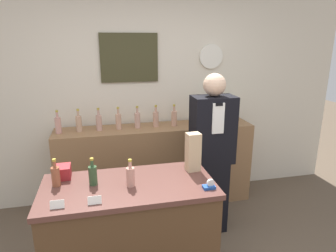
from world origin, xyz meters
TOP-DOWN VIEW (x-y plane):
  - back_wall at (0.00, 2.00)m, footprint 5.20×0.09m
  - back_shelf at (0.08, 1.72)m, footprint 2.34×0.44m
  - display_counter at (-0.37, 0.44)m, footprint 1.31×0.65m
  - shopkeeper at (0.54, 1.05)m, footprint 0.42×0.27m
  - potted_plant at (0.96, 1.72)m, footprint 0.23×0.23m
  - paper_bag at (0.18, 0.57)m, footprint 0.12×0.10m
  - tape_dispenser at (0.21, 0.24)m, footprint 0.09×0.06m
  - price_card_left at (-0.85, 0.20)m, footprint 0.09×0.02m
  - price_card_right at (-0.62, 0.20)m, footprint 0.09×0.02m
  - gift_box at (-0.86, 0.67)m, footprint 0.12×0.15m
  - counter_bottle_0 at (-0.90, 0.54)m, footprint 0.06×0.06m
  - counter_bottle_1 at (-0.63, 0.49)m, footprint 0.06×0.06m
  - counter_bottle_2 at (-0.36, 0.41)m, footprint 0.06×0.06m
  - shelf_bottle_0 at (-1.01, 1.71)m, footprint 0.07×0.07m
  - shelf_bottle_1 at (-0.79, 1.73)m, footprint 0.07×0.07m
  - shelf_bottle_2 at (-0.57, 1.72)m, footprint 0.07×0.07m
  - shelf_bottle_3 at (-0.35, 1.72)m, footprint 0.07×0.07m
  - shelf_bottle_4 at (-0.13, 1.73)m, footprint 0.07×0.07m
  - shelf_bottle_5 at (0.09, 1.73)m, footprint 0.07×0.07m
  - shelf_bottle_6 at (0.31, 1.72)m, footprint 0.07×0.07m
  - shelf_bottle_7 at (0.52, 1.71)m, footprint 0.07×0.07m
  - shelf_bottle_8 at (0.74, 1.73)m, footprint 0.07×0.07m

SIDE VIEW (x-z plane):
  - display_counter at x=-0.37m, z-range 0.00..0.93m
  - back_shelf at x=0.08m, z-range 0.00..0.99m
  - shopkeeper at x=0.54m, z-range 0.00..1.68m
  - tape_dispenser at x=0.21m, z-range 0.92..0.99m
  - price_card_left at x=-0.85m, z-range 0.93..0.99m
  - price_card_right at x=-0.62m, z-range 0.93..0.99m
  - gift_box at x=-0.86m, z-range 0.93..1.03m
  - counter_bottle_0 at x=-0.90m, z-range 0.91..1.12m
  - counter_bottle_1 at x=-0.63m, z-range 0.91..1.12m
  - counter_bottle_2 at x=-0.36m, z-range 0.91..1.12m
  - shelf_bottle_0 at x=-1.01m, z-range 0.96..1.22m
  - shelf_bottle_1 at x=-0.79m, z-range 0.96..1.22m
  - shelf_bottle_2 at x=-0.57m, z-range 0.96..1.22m
  - shelf_bottle_3 at x=-0.35m, z-range 0.96..1.22m
  - shelf_bottle_4 at x=-0.13m, z-range 0.96..1.22m
  - shelf_bottle_5 at x=0.09m, z-range 0.96..1.22m
  - shelf_bottle_6 at x=0.31m, z-range 0.96..1.22m
  - shelf_bottle_7 at x=0.52m, z-range 0.96..1.22m
  - shelf_bottle_8 at x=0.74m, z-range 0.96..1.22m
  - paper_bag at x=0.18m, z-range 0.93..1.26m
  - potted_plant at x=0.96m, z-range 1.00..1.34m
  - back_wall at x=0.00m, z-range 0.01..2.71m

